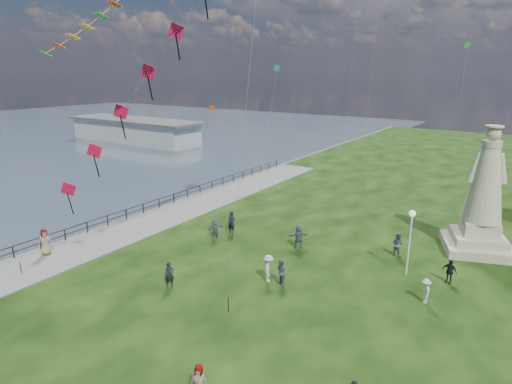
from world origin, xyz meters
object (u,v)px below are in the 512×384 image
Objects in this scene: statue at (483,205)px; person_10 at (45,243)px; pier_pavilion at (134,130)px; person_11 at (298,236)px; person_8 at (426,291)px; person_1 at (281,273)px; person_5 at (215,229)px; person_2 at (268,268)px; person_0 at (170,274)px; person_7 at (397,244)px; person_6 at (232,223)px; person_9 at (449,271)px; lamppost at (411,229)px; person_4 at (199,381)px.

person_10 is at bearing -164.29° from statue.
person_11 is at bearing -29.35° from pier_pavilion.
person_11 is at bearing -132.23° from person_8.
person_10 is at bearing -129.66° from person_1.
person_2 is at bearing -99.49° from person_5.
person_2 is 0.92× the size of person_10.
person_2 is (-10.30, -12.75, -2.61)m from statue.
person_0 is 0.88× the size of person_11.
person_0 is at bearing 67.40° from person_7.
pier_pavilion is at bearing 86.57° from person_0.
person_5 is (-7.33, 3.74, -0.04)m from person_2.
person_5 is (45.11, -31.00, -0.99)m from pier_pavilion.
statue is at bearing -6.34° from person_0.
statue reaches higher than person_7.
person_6 is 1.08× the size of person_7.
person_5 is 17.05m from person_9.
person_7 is at bearing 155.07° from person_11.
person_6 is at bearing 177.29° from person_1.
person_2 reaches higher than person_7.
pier_pavilion is at bearing 56.32° from person_10.
person_0 is 16.19m from person_7.
lamppost reaches higher than person_8.
person_0 is at bearing -140.52° from lamppost.
person_4 is 1.00× the size of person_8.
person_7 is at bearing -175.59° from person_8.
statue is 6.27× the size of person_8.
statue is at bearing -40.72° from person_10.
person_5 is 16.24m from person_8.
person_11 is at bearing -162.13° from person_9.
person_6 reaches higher than person_9.
person_1 is 0.99× the size of person_7.
person_1 is at bearing 61.11° from person_11.
person_5 is at bearing -118.66° from person_8.
lamppost is 3.50m from person_9.
lamppost is (59.49, -28.99, 1.38)m from pier_pavilion.
person_0 is at bearing -151.73° from statue.
person_4 is (2.98, -10.03, -0.15)m from person_2.
pier_pavilion is 6.72× the size of lamppost.
statue is 18.89m from person_6.
person_7 is 0.97× the size of person_11.
person_7 reaches higher than person_9.
person_0 is 0.84× the size of person_6.
statue is 13.49m from person_11.
person_1 reaches higher than person_4.
person_7 is at bearing -24.33° from pier_pavilion.
person_2 is 9.32m from person_8.
person_2 reaches higher than person_4.
person_10 is (-8.57, -10.89, 0.01)m from person_6.
person_6 is at bearing -178.11° from lamppost.
pier_pavilion is at bearing 24.82° from person_2.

